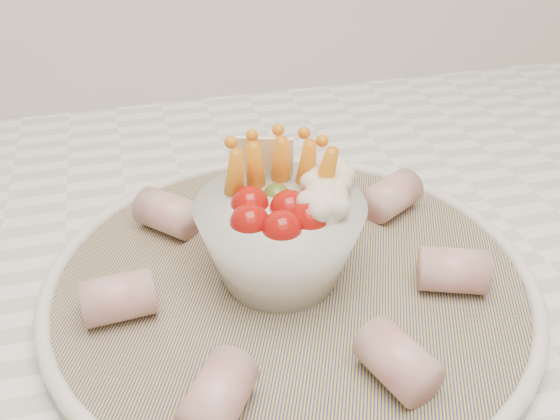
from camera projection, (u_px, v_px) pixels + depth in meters
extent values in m
cube|color=white|center=(256.00, 241.00, 0.59)|extent=(2.04, 0.62, 0.04)
cylinder|color=navy|center=(290.00, 284.00, 0.49)|extent=(0.50, 0.50, 0.01)
torus|color=silver|center=(290.00, 277.00, 0.49)|extent=(0.38, 0.38, 0.01)
sphere|color=#A10E0A|center=(250.00, 223.00, 0.44)|extent=(0.03, 0.03, 0.03)
sphere|color=#A10E0A|center=(282.00, 230.00, 0.43)|extent=(0.03, 0.03, 0.03)
sphere|color=#A10E0A|center=(309.00, 220.00, 0.44)|extent=(0.03, 0.03, 0.03)
sphere|color=#A10E0A|center=(250.00, 205.00, 0.45)|extent=(0.03, 0.03, 0.03)
sphere|color=#A10E0A|center=(289.00, 209.00, 0.45)|extent=(0.03, 0.03, 0.03)
sphere|color=#A10E0A|center=(315.00, 205.00, 0.45)|extent=(0.03, 0.03, 0.03)
sphere|color=#4E6421|center=(277.00, 197.00, 0.47)|extent=(0.02, 0.02, 0.02)
cone|color=orange|center=(255.00, 176.00, 0.47)|extent=(0.03, 0.04, 0.07)
cone|color=orange|center=(281.00, 170.00, 0.48)|extent=(0.03, 0.04, 0.07)
cone|color=orange|center=(306.00, 173.00, 0.47)|extent=(0.02, 0.03, 0.07)
cone|color=orange|center=(235.00, 184.00, 0.46)|extent=(0.02, 0.04, 0.07)
cone|color=orange|center=(324.00, 182.00, 0.46)|extent=(0.03, 0.04, 0.07)
sphere|color=silver|center=(326.00, 196.00, 0.46)|extent=(0.03, 0.03, 0.03)
sphere|color=silver|center=(324.00, 212.00, 0.44)|extent=(0.03, 0.03, 0.03)
sphere|color=silver|center=(329.00, 183.00, 0.48)|extent=(0.03, 0.03, 0.03)
cube|color=#FAF2C2|center=(265.00, 163.00, 0.49)|extent=(0.05, 0.02, 0.05)
cylinder|color=#B35157|center=(453.00, 270.00, 0.47)|extent=(0.06, 0.05, 0.03)
cylinder|color=#B35157|center=(392.00, 196.00, 0.56)|extent=(0.06, 0.05, 0.03)
cylinder|color=#B35157|center=(271.00, 171.00, 0.59)|extent=(0.04, 0.05, 0.03)
cylinder|color=#B35157|center=(168.00, 213.00, 0.53)|extent=(0.06, 0.06, 0.03)
cylinder|color=#B35157|center=(118.00, 298.00, 0.44)|extent=(0.05, 0.04, 0.03)
cylinder|color=#B35157|center=(218.00, 396.00, 0.37)|extent=(0.06, 0.06, 0.03)
cylinder|color=#B35157|center=(398.00, 361.00, 0.39)|extent=(0.05, 0.06, 0.03)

